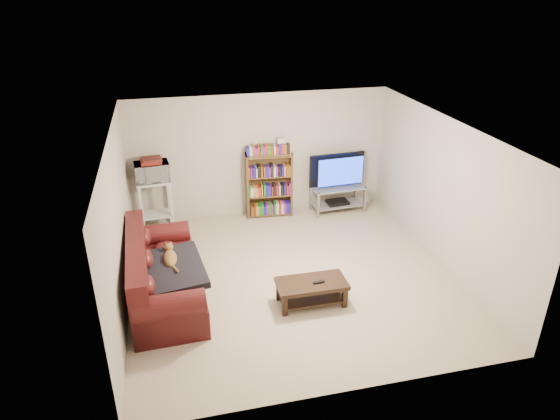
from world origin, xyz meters
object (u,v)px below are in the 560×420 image
object	(u,v)px
sofa	(159,279)
tv_stand	(338,194)
bookshelf	(269,184)
coffee_table	(311,288)

from	to	relation	value
sofa	tv_stand	world-z (taller)	sofa
tv_stand	bookshelf	distance (m)	1.43
sofa	coffee_table	world-z (taller)	sofa
coffee_table	bookshelf	world-z (taller)	bookshelf
coffee_table	tv_stand	bearing A→B (deg)	64.50
sofa	tv_stand	xyz separation A→B (m)	(3.55, 2.30, 0.02)
sofa	coffee_table	xyz separation A→B (m)	(2.13, -0.63, -0.08)
coffee_table	bookshelf	distance (m)	3.08
sofa	tv_stand	distance (m)	4.23
coffee_table	bookshelf	xyz separation A→B (m)	(0.03, 3.05, 0.41)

